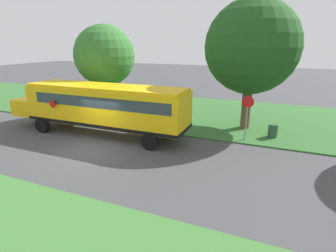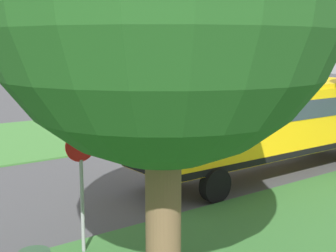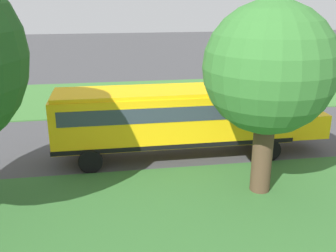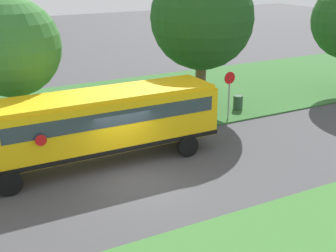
# 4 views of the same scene
# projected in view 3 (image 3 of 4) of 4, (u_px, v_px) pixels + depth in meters

# --- Properties ---
(ground_plane) EXTENTS (120.00, 120.00, 0.00)m
(ground_plane) POSITION_uv_depth(u_px,v_px,m) (154.00, 138.00, 20.50)
(ground_plane) COLOR #424244
(grass_far_side) EXTENTS (10.00, 80.00, 0.07)m
(grass_far_side) POSITION_uv_depth(u_px,v_px,m) (138.00, 96.00, 28.92)
(grass_far_side) COLOR #3D7533
(grass_far_side) RESTS_ON ground
(school_bus) EXTENTS (2.84, 12.42, 3.16)m
(school_bus) POSITION_uv_depth(u_px,v_px,m) (179.00, 116.00, 17.69)
(school_bus) COLOR yellow
(school_bus) RESTS_ON ground
(oak_tree_beside_bus) EXTENTS (4.60, 4.60, 7.02)m
(oak_tree_beside_bus) POSITION_uv_depth(u_px,v_px,m) (273.00, 68.00, 13.47)
(oak_tree_beside_bus) COLOR #4C3826
(oak_tree_beside_bus) RESTS_ON ground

